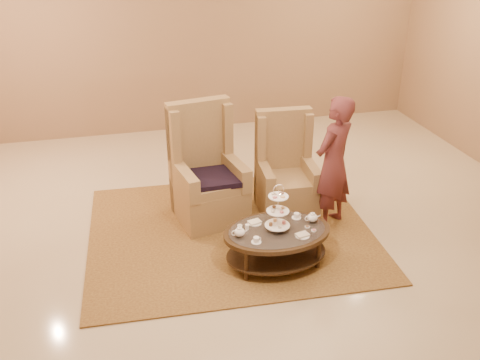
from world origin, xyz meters
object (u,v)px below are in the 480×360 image
object	(u,v)px
armchair_left	(207,180)
armchair_right	(285,179)
tea_table	(277,236)
person	(333,163)

from	to	relation	value
armchair_left	armchair_right	xyz separation A→B (m)	(0.98, -0.08, -0.06)
tea_table	person	world-z (taller)	person
tea_table	armchair_right	world-z (taller)	armchair_right
armchair_right	tea_table	bearing A→B (deg)	-108.16
armchair_left	armchair_right	world-z (taller)	armchair_left
tea_table	person	size ratio (longest dim) A/B	0.73
tea_table	armchair_left	xyz separation A→B (m)	(-0.52, 1.20, 0.14)
tea_table	armchair_left	size ratio (longest dim) A/B	0.82
armchair_left	person	distance (m)	1.53
armchair_left	tea_table	bearing A→B (deg)	-76.72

